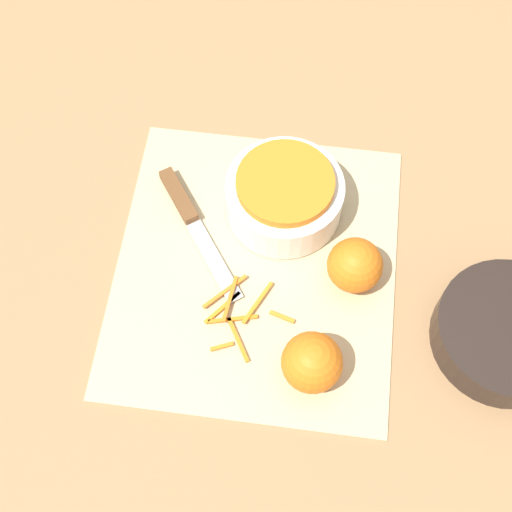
# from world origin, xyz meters

# --- Properties ---
(ground_plane) EXTENTS (4.00, 4.00, 0.00)m
(ground_plane) POSITION_xyz_m (0.00, 0.00, 0.00)
(ground_plane) COLOR #9E754C
(cutting_board) EXTENTS (0.43, 0.38, 0.01)m
(cutting_board) POSITION_xyz_m (0.00, 0.00, 0.00)
(cutting_board) COLOR #CCB284
(cutting_board) RESTS_ON ground_plane
(bowl_speckled) EXTENTS (0.16, 0.16, 0.07)m
(bowl_speckled) POSITION_xyz_m (-0.10, 0.03, 0.04)
(bowl_speckled) COLOR silver
(bowl_speckled) RESTS_ON cutting_board
(bowl_dark) EXTENTS (0.18, 0.18, 0.05)m
(bowl_dark) POSITION_xyz_m (0.06, 0.33, 0.03)
(bowl_dark) COLOR black
(bowl_dark) RESTS_ON ground_plane
(knife) EXTENTS (0.20, 0.15, 0.02)m
(knife) POSITION_xyz_m (-0.07, -0.11, 0.01)
(knife) COLOR brown
(knife) RESTS_ON cutting_board
(orange_left) EXTENTS (0.08, 0.08, 0.08)m
(orange_left) POSITION_xyz_m (0.14, 0.09, 0.04)
(orange_left) COLOR orange
(orange_left) RESTS_ON cutting_board
(orange_right) EXTENTS (0.07, 0.07, 0.07)m
(orange_right) POSITION_xyz_m (-0.00, 0.13, 0.04)
(orange_right) COLOR orange
(orange_right) RESTS_ON cutting_board
(peel_pile) EXTENTS (0.12, 0.12, 0.01)m
(peel_pile) POSITION_xyz_m (0.07, -0.02, 0.01)
(peel_pile) COLOR orange
(peel_pile) RESTS_ON cutting_board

